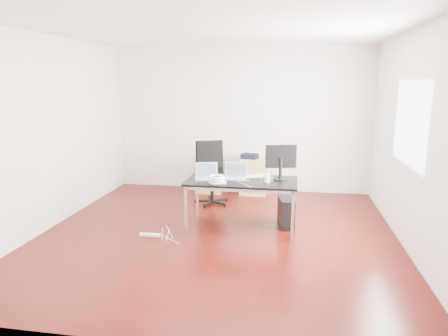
% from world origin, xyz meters
% --- Properties ---
extents(room_shell, '(5.00, 5.00, 5.00)m').
position_xyz_m(room_shell, '(0.04, 0.00, 1.40)').
color(room_shell, '#370906').
rests_on(room_shell, ground).
extents(desk, '(1.60, 0.80, 0.73)m').
position_xyz_m(desk, '(0.30, 0.32, 0.68)').
color(desk, black).
rests_on(desk, ground).
extents(office_chair, '(0.62, 0.63, 1.08)m').
position_xyz_m(office_chair, '(-0.40, 1.52, 0.61)').
color(office_chair, black).
rests_on(office_chair, ground).
extents(filing_cabinet_left, '(0.50, 0.50, 0.70)m').
position_xyz_m(filing_cabinet_left, '(-0.56, 2.23, 0.35)').
color(filing_cabinet_left, tan).
rests_on(filing_cabinet_left, ground).
extents(filing_cabinet_right, '(0.50, 0.50, 0.70)m').
position_xyz_m(filing_cabinet_right, '(0.30, 2.23, 0.35)').
color(filing_cabinet_right, tan).
rests_on(filing_cabinet_right, ground).
extents(pc_tower, '(0.27, 0.48, 0.44)m').
position_xyz_m(pc_tower, '(0.95, 0.49, 0.22)').
color(pc_tower, black).
rests_on(pc_tower, ground).
extents(wastebasket, '(0.28, 0.28, 0.28)m').
position_xyz_m(wastebasket, '(-0.28, 2.25, 0.14)').
color(wastebasket, black).
rests_on(wastebasket, ground).
extents(power_strip, '(0.30, 0.07, 0.04)m').
position_xyz_m(power_strip, '(-0.93, -0.23, 0.02)').
color(power_strip, white).
rests_on(power_strip, ground).
extents(laptop_left, '(0.38, 0.33, 0.23)m').
position_xyz_m(laptop_left, '(-0.22, 0.30, 0.79)').
color(laptop_left, silver).
rests_on(laptop_left, desk).
extents(laptop_right, '(0.33, 0.26, 0.23)m').
position_xyz_m(laptop_right, '(0.19, 0.39, 0.79)').
color(laptop_right, silver).
rests_on(laptop_right, desk).
extents(monitor, '(0.45, 0.26, 0.51)m').
position_xyz_m(monitor, '(0.85, 0.47, 1.01)').
color(monitor, black).
rests_on(monitor, desk).
extents(keyboard, '(0.46, 0.29, 0.02)m').
position_xyz_m(keyboard, '(0.51, 0.58, 0.74)').
color(keyboard, white).
rests_on(keyboard, desk).
extents(cup_white, '(0.09, 0.09, 0.12)m').
position_xyz_m(cup_white, '(0.67, 0.27, 0.79)').
color(cup_white, white).
rests_on(cup_white, desk).
extents(cup_brown, '(0.09, 0.09, 0.10)m').
position_xyz_m(cup_brown, '(0.71, 0.35, 0.78)').
color(cup_brown, brown).
rests_on(cup_brown, desk).
extents(cable_coil, '(0.24, 0.24, 0.11)m').
position_xyz_m(cable_coil, '(-0.03, 0.08, 0.78)').
color(cable_coil, white).
rests_on(cable_coil, desk).
extents(power_adapter, '(0.08, 0.08, 0.03)m').
position_xyz_m(power_adapter, '(0.07, 0.08, 0.74)').
color(power_adapter, white).
rests_on(power_adapter, desk).
extents(speaker, '(0.10, 0.10, 0.18)m').
position_xyz_m(speaker, '(-0.47, 2.25, 0.79)').
color(speaker, '#9E9E9E').
rests_on(speaker, filing_cabinet_left).
extents(navy_garment, '(0.35, 0.30, 0.09)m').
position_xyz_m(navy_garment, '(0.23, 2.16, 0.74)').
color(navy_garment, black).
rests_on(navy_garment, filing_cabinet_right).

